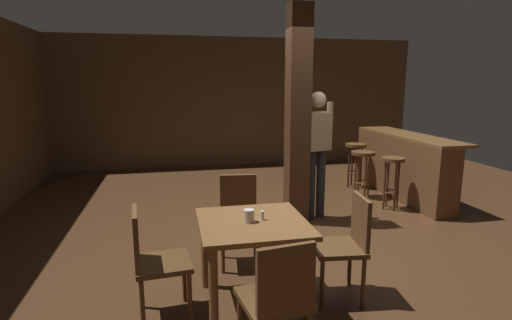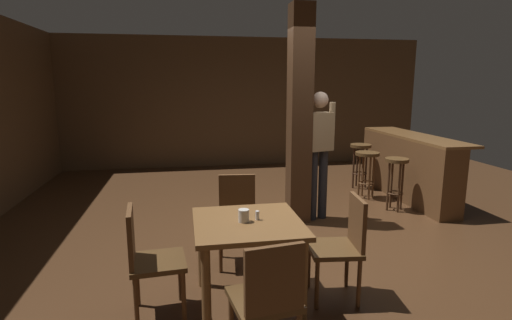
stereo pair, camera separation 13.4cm
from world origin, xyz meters
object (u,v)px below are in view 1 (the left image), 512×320
bar_stool_near (392,171)px  bar_stool_far (355,155)px  chair_west (153,258)px  dining_table (253,236)px  standing_person (317,146)px  napkin_cup (249,216)px  bar_counter (402,165)px  salt_shaker (262,215)px  chair_south (278,297)px  chair_north (239,215)px  chair_east (347,241)px  bar_stool_mid (363,163)px

bar_stool_near → bar_stool_far: size_ratio=0.99×
chair_west → dining_table: bearing=3.1°
standing_person → bar_stool_near: bearing=7.1°
napkin_cup → bar_counter: 4.05m
salt_shaker → bar_stool_near: (2.42, 2.08, -0.20)m
chair_south → bar_stool_far: bearing=58.7°
chair_west → bar_stool_near: (3.30, 2.14, 0.06)m
bar_stool_near → standing_person: bearing=-172.9°
napkin_cup → bar_stool_far: napkin_cup is taller
bar_stool_near → chair_south: bearing=-130.8°
dining_table → chair_north: 0.83m
chair_north → bar_stool_far: size_ratio=1.14×
bar_stool_near → chair_east: bearing=-128.2°
salt_shaker → bar_stool_far: 4.15m
dining_table → bar_stool_far: bearing=53.0°
chair_south → chair_west: 1.10m
bar_stool_mid → bar_stool_far: 0.63m
chair_north → chair_west: 1.20m
bar_stool_far → dining_table: bearing=-127.0°
bar_stool_near → bar_stool_far: bearing=88.6°
standing_person → bar_stool_mid: (1.09, 0.81, -0.43)m
standing_person → bar_counter: 1.93m
chair_east → bar_stool_far: (1.72, 3.41, 0.08)m
bar_counter → napkin_cup: bearing=-138.7°
standing_person → bar_stool_far: 1.94m
napkin_cup → bar_counter: bar_counter is taller
chair_east → bar_stool_mid: size_ratio=1.19×
salt_shaker → bar_counter: bearing=42.2°
standing_person → napkin_cup: bearing=-123.7°
chair_west → bar_stool_far: bearing=45.7°
chair_north → bar_stool_mid: bearing=39.5°
salt_shaker → bar_stool_far: (2.45, 3.35, -0.18)m
chair_north → bar_stool_far: (2.51, 2.54, 0.08)m
bar_counter → bar_stool_mid: bar_counter is taller
napkin_cup → standing_person: (1.31, 1.96, 0.22)m
napkin_cup → bar_stool_mid: size_ratio=0.14×
chair_south → standing_person: standing_person is taller
bar_counter → chair_west: bearing=-144.6°
chair_south → salt_shaker: size_ratio=11.77×
bar_stool_far → chair_east: bearing=-116.8°
chair_east → bar_counter: (2.19, 2.71, 0.01)m
standing_person → bar_counter: standing_person is taller
standing_person → bar_stool_near: standing_person is taller
chair_south → bar_counter: (3.00, 3.46, 0.01)m
dining_table → salt_shaker: size_ratio=11.54×
dining_table → bar_stool_near: 3.26m
chair_east → napkin_cup: size_ratio=8.53×
bar_counter → bar_stool_mid: (-0.64, 0.10, 0.05)m
chair_east → chair_north: bearing=131.8°
napkin_cup → bar_counter: size_ratio=0.04×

